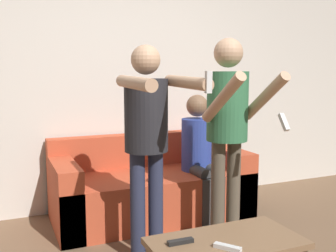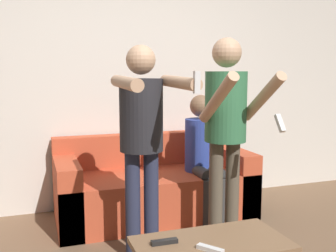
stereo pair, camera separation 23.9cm
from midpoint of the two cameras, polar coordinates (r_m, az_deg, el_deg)
The scene contains 8 objects.
wall_back at distance 4.04m, azimuth -8.70°, elevation 7.40°, with size 6.40×0.06×2.70m.
couch at distance 3.82m, azimuth -4.34°, elevation -8.97°, with size 1.83×0.83×0.76m.
person_standing_left at distance 2.79m, azimuth -5.45°, elevation -0.30°, with size 0.43×0.75×1.56m.
person_standing_right at distance 3.06m, azimuth 6.55°, elevation 1.08°, with size 0.44×0.66×1.63m.
person_seated at distance 3.73m, azimuth 2.83°, elevation -3.55°, with size 0.30×0.52×1.16m.
coffee_table at distance 2.33m, azimuth 5.43°, elevation -17.35°, with size 0.86×0.45×0.43m.
remote_near at distance 2.19m, azimuth 5.43°, elevation -17.18°, with size 0.12×0.14×0.02m.
remote_far at distance 2.25m, azimuth -1.34°, elevation -16.48°, with size 0.15×0.04×0.02m.
Camera 1 is at (-1.13, -1.87, 1.37)m, focal length 42.00 mm.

